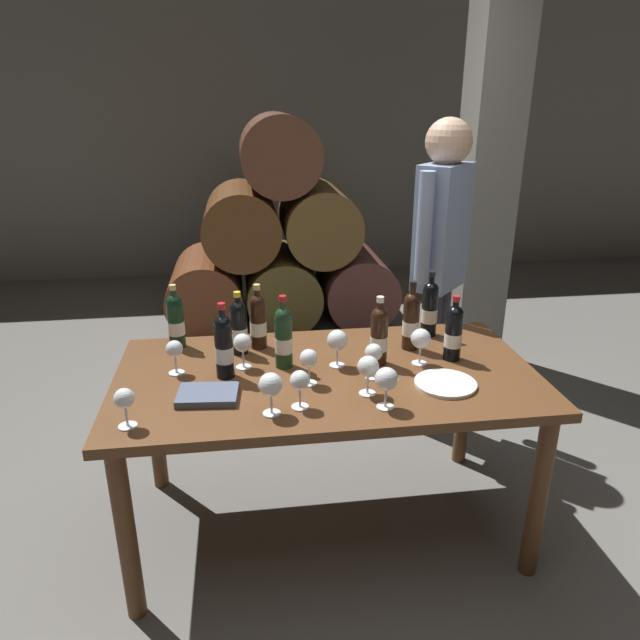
# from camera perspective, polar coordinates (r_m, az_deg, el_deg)

# --- Properties ---
(ground_plane) EXTENTS (14.00, 14.00, 0.00)m
(ground_plane) POSITION_cam_1_polar(r_m,az_deg,el_deg) (2.79, 0.59, -19.27)
(ground_plane) COLOR #66635E
(cellar_back_wall) EXTENTS (10.00, 0.24, 2.80)m
(cellar_back_wall) POSITION_cam_1_polar(r_m,az_deg,el_deg) (6.32, -5.17, 17.35)
(cellar_back_wall) COLOR slate
(cellar_back_wall) RESTS_ON ground_plane
(barrel_stack) EXTENTS (1.86, 0.90, 1.69)m
(barrel_stack) POSITION_cam_1_polar(r_m,az_deg,el_deg) (4.85, -3.89, 7.43)
(barrel_stack) COLOR brown
(barrel_stack) RESTS_ON ground_plane
(stone_pillar) EXTENTS (0.32, 0.32, 2.60)m
(stone_pillar) POSITION_cam_1_polar(r_m,az_deg,el_deg) (4.07, 16.08, 13.17)
(stone_pillar) COLOR slate
(stone_pillar) RESTS_ON ground_plane
(dining_table) EXTENTS (1.70, 0.90, 0.76)m
(dining_table) POSITION_cam_1_polar(r_m,az_deg,el_deg) (2.41, 0.65, -7.06)
(dining_table) COLOR brown
(dining_table) RESTS_ON ground_plane
(wine_bottle_0) EXTENTS (0.07, 0.07, 0.29)m
(wine_bottle_0) POSITION_cam_1_polar(r_m,az_deg,el_deg) (2.56, -6.10, -0.06)
(wine_bottle_0) COLOR black
(wine_bottle_0) RESTS_ON dining_table
(wine_bottle_1) EXTENTS (0.07, 0.07, 0.31)m
(wine_bottle_1) POSITION_cam_1_polar(r_m,az_deg,el_deg) (2.57, 8.93, -0.01)
(wine_bottle_1) COLOR black
(wine_bottle_1) RESTS_ON dining_table
(wine_bottle_2) EXTENTS (0.07, 0.07, 0.28)m
(wine_bottle_2) POSITION_cam_1_polar(r_m,az_deg,el_deg) (2.50, 12.97, -1.16)
(wine_bottle_2) COLOR black
(wine_bottle_2) RESTS_ON dining_table
(wine_bottle_3) EXTENTS (0.07, 0.07, 0.28)m
(wine_bottle_3) POSITION_cam_1_polar(r_m,az_deg,el_deg) (2.52, -7.98, -0.65)
(wine_bottle_3) COLOR black
(wine_bottle_3) RESTS_ON dining_table
(wine_bottle_4) EXTENTS (0.07, 0.07, 0.31)m
(wine_bottle_4) POSITION_cam_1_polar(r_m,az_deg,el_deg) (2.73, 10.72, 1.15)
(wine_bottle_4) COLOR black
(wine_bottle_4) RESTS_ON dining_table
(wine_bottle_5) EXTENTS (0.07, 0.07, 0.29)m
(wine_bottle_5) POSITION_cam_1_polar(r_m,az_deg,el_deg) (2.63, -13.98, -0.04)
(wine_bottle_5) COLOR black
(wine_bottle_5) RESTS_ON dining_table
(wine_bottle_6) EXTENTS (0.07, 0.07, 0.31)m
(wine_bottle_6) POSITION_cam_1_polar(r_m,az_deg,el_deg) (2.31, -9.41, -2.50)
(wine_bottle_6) COLOR black
(wine_bottle_6) RESTS_ON dining_table
(wine_bottle_7) EXTENTS (0.07, 0.07, 0.31)m
(wine_bottle_7) POSITION_cam_1_polar(r_m,az_deg,el_deg) (2.37, -3.60, -1.64)
(wine_bottle_7) COLOR #19381E
(wine_bottle_7) RESTS_ON dining_table
(wine_bottle_8) EXTENTS (0.07, 0.07, 0.30)m
(wine_bottle_8) POSITION_cam_1_polar(r_m,az_deg,el_deg) (2.40, 5.81, -1.49)
(wine_bottle_8) COLOR black
(wine_bottle_8) RESTS_ON dining_table
(wine_glass_0) EXTENTS (0.07, 0.07, 0.15)m
(wine_glass_0) POSITION_cam_1_polar(r_m,az_deg,el_deg) (2.29, 5.29, -3.34)
(wine_glass_0) COLOR white
(wine_glass_0) RESTS_ON dining_table
(wine_glass_1) EXTENTS (0.08, 0.08, 0.15)m
(wine_glass_1) POSITION_cam_1_polar(r_m,az_deg,el_deg) (2.38, -7.62, -2.35)
(wine_glass_1) COLOR white
(wine_glass_1) RESTS_ON dining_table
(wine_glass_2) EXTENTS (0.09, 0.09, 0.16)m
(wine_glass_2) POSITION_cam_1_polar(r_m,az_deg,el_deg) (2.37, 1.71, -2.08)
(wine_glass_2) COLOR white
(wine_glass_2) RESTS_ON dining_table
(wine_glass_3) EXTENTS (0.07, 0.07, 0.14)m
(wine_glass_3) POSITION_cam_1_polar(r_m,az_deg,el_deg) (2.06, -18.65, -7.46)
(wine_glass_3) COLOR white
(wine_glass_3) RESTS_ON dining_table
(wine_glass_4) EXTENTS (0.08, 0.08, 0.16)m
(wine_glass_4) POSITION_cam_1_polar(r_m,az_deg,el_deg) (2.07, 6.54, -5.87)
(wine_glass_4) COLOR white
(wine_glass_4) RESTS_ON dining_table
(wine_glass_5) EXTENTS (0.07, 0.07, 0.14)m
(wine_glass_5) POSITION_cam_1_polar(r_m,az_deg,el_deg) (2.38, -14.09, -2.92)
(wine_glass_5) COLOR white
(wine_glass_5) RESTS_ON dining_table
(wine_glass_6) EXTENTS (0.08, 0.08, 0.16)m
(wine_glass_6) POSITION_cam_1_polar(r_m,az_deg,el_deg) (2.03, -4.86, -6.44)
(wine_glass_6) COLOR white
(wine_glass_6) RESTS_ON dining_table
(wine_glass_7) EXTENTS (0.08, 0.08, 0.16)m
(wine_glass_7) POSITION_cam_1_polar(r_m,az_deg,el_deg) (2.43, 9.86, -1.90)
(wine_glass_7) COLOR white
(wine_glass_7) RESTS_ON dining_table
(wine_glass_8) EXTENTS (0.08, 0.08, 0.16)m
(wine_glass_8) POSITION_cam_1_polar(r_m,az_deg,el_deg) (2.16, 4.75, -4.68)
(wine_glass_8) COLOR white
(wine_glass_8) RESTS_ON dining_table
(wine_glass_9) EXTENTS (0.07, 0.07, 0.15)m
(wine_glass_9) POSITION_cam_1_polar(r_m,az_deg,el_deg) (2.23, -1.11, -3.92)
(wine_glass_9) COLOR white
(wine_glass_9) RESTS_ON dining_table
(wine_glass_10) EXTENTS (0.07, 0.07, 0.15)m
(wine_glass_10) POSITION_cam_1_polar(r_m,az_deg,el_deg) (2.07, -2.01, -6.09)
(wine_glass_10) COLOR white
(wine_glass_10) RESTS_ON dining_table
(tasting_notebook) EXTENTS (0.23, 0.18, 0.03)m
(tasting_notebook) POSITION_cam_1_polar(r_m,az_deg,el_deg) (2.21, -10.95, -7.23)
(tasting_notebook) COLOR #4C5670
(tasting_notebook) RESTS_ON dining_table
(serving_plate) EXTENTS (0.24, 0.24, 0.01)m
(serving_plate) POSITION_cam_1_polar(r_m,az_deg,el_deg) (2.31, 12.21, -6.12)
(serving_plate) COLOR white
(serving_plate) RESTS_ON dining_table
(sommelier_presenting) EXTENTS (0.37, 0.38, 1.72)m
(sommelier_presenting) POSITION_cam_1_polar(r_m,az_deg,el_deg) (3.13, 11.72, 6.54)
(sommelier_presenting) COLOR #383842
(sommelier_presenting) RESTS_ON ground_plane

